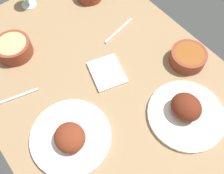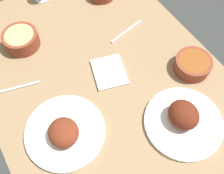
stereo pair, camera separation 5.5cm
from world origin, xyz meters
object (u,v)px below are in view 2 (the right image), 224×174
at_px(bowl_pasta, 21,39).
at_px(fork_loose, 126,31).
at_px(plate_near_viewer, 183,119).
at_px(bowl_soup, 193,64).
at_px(folded_napkin, 109,72).
at_px(spoon_loose, 18,87).
at_px(plate_center_main, 65,132).

xyz_separation_m(bowl_pasta, fork_loose, (-0.18, -0.42, -0.03)).
height_order(plate_near_viewer, bowl_soup, plate_near_viewer).
xyz_separation_m(plate_near_viewer, bowl_soup, (0.16, -0.18, 0.00)).
relative_size(plate_near_viewer, fork_loose, 1.55).
xyz_separation_m(folded_napkin, spoon_loose, (0.13, 0.34, -0.00)).
distance_m(plate_near_viewer, bowl_pasta, 0.73).
distance_m(plate_center_main, spoon_loose, 0.28).
xyz_separation_m(plate_center_main, spoon_loose, (0.27, 0.07, -0.02)).
relative_size(plate_near_viewer, bowl_pasta, 1.92).
bearing_deg(bowl_pasta, bowl_soup, -131.78).
relative_size(folded_napkin, fork_loose, 0.80).
height_order(bowl_soup, folded_napkin, bowl_soup).
xyz_separation_m(plate_center_main, bowl_pasta, (0.46, -0.03, 0.01)).
xyz_separation_m(plate_center_main, folded_napkin, (0.14, -0.27, -0.02)).
bearing_deg(spoon_loose, folded_napkin, 173.53).
bearing_deg(plate_near_viewer, bowl_soup, -48.22).
distance_m(plate_near_viewer, spoon_loose, 0.64).
xyz_separation_m(fork_loose, spoon_loose, (-0.02, 0.52, 0.00)).
bearing_deg(bowl_soup, folded_napkin, 61.87).
height_order(plate_near_viewer, plate_center_main, plate_near_viewer).
bearing_deg(fork_loose, plate_near_viewer, -109.34).
height_order(bowl_pasta, bowl_soup, bowl_pasta).
height_order(plate_center_main, spoon_loose, plate_center_main).
xyz_separation_m(plate_near_viewer, fork_loose, (0.46, -0.07, -0.02)).
bearing_deg(plate_center_main, folded_napkin, -62.56).
bearing_deg(plate_center_main, plate_near_viewer, -115.61).
height_order(plate_near_viewer, spoon_loose, plate_near_viewer).
xyz_separation_m(plate_center_main, fork_loose, (0.28, -0.45, -0.02)).
relative_size(bowl_pasta, fork_loose, 0.81).
distance_m(plate_near_viewer, fork_loose, 0.47).
height_order(plate_center_main, fork_loose, plate_center_main).
height_order(bowl_pasta, fork_loose, bowl_pasta).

